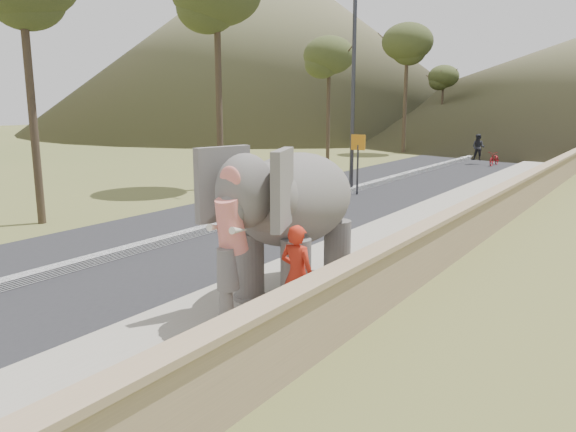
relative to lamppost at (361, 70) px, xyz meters
The scene contains 11 objects.
ground 16.90m from the lamppost, 73.15° to the right, with size 160.00×160.00×0.00m, color olive.
road 7.33m from the lamppost, 93.23° to the right, with size 7.00×120.00×0.03m, color black.
median 7.27m from the lamppost, 93.23° to the right, with size 0.35×120.00×0.22m, color black.
walkway 8.67m from the lamppost, 49.46° to the right, with size 3.00×120.00×0.15m, color #9E9687.
parapet 9.43m from the lamppost, 40.86° to the right, with size 0.30×120.00×1.10m, color tan.
lamppost is the anchor object (origin of this frame).
signboard 3.26m from the lamppost, 66.26° to the right, with size 0.60×0.08×2.40m.
hill_left 52.04m from the lamppost, 130.13° to the left, with size 60.00×60.00×22.00m, color brown.
elephant_and_man 13.13m from the lamppost, 68.23° to the right, with size 2.35×3.94×2.76m.
motorcyclist 14.08m from the lamppost, 83.44° to the left, with size 1.65×1.58×1.80m.
trees 12.01m from the lamppost, 62.91° to the left, with size 48.52×42.74×9.62m.
Camera 1 is at (5.62, -4.84, 3.68)m, focal length 35.00 mm.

